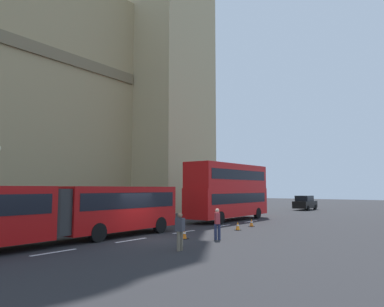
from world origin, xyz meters
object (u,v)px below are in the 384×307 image
object	(u,v)px
articulated_bus	(52,209)
pedestrian_by_kerb	(217,223)
traffic_cone_east	(251,223)
pedestrian_near_cones	(180,230)
double_decker_bus	(229,189)
traffic_cone_middle	(238,226)
sedan_lead	(305,203)
traffic_cone_west	(184,234)

from	to	relation	value
articulated_bus	pedestrian_by_kerb	distance (m)	8.64
articulated_bus	traffic_cone_east	size ratio (longest dim) A/B	28.25
pedestrian_near_cones	pedestrian_by_kerb	xyz separation A→B (m)	(3.90, 0.53, 0.00)
pedestrian_near_cones	pedestrian_by_kerb	bearing A→B (deg)	7.71
articulated_bus	pedestrian_by_kerb	bearing A→B (deg)	-40.78
articulated_bus	double_decker_bus	bearing A→B (deg)	0.01
articulated_bus	traffic_cone_middle	size ratio (longest dim) A/B	28.25
double_decker_bus	traffic_cone_middle	distance (m)	7.77
sedan_lead	traffic_cone_middle	xyz separation A→B (m)	(-24.92, -4.22, -0.63)
traffic_cone_west	traffic_cone_east	xyz separation A→B (m)	(7.96, 0.01, 0.00)
sedan_lead	pedestrian_near_cones	distance (m)	33.91
articulated_bus	pedestrian_near_cones	distance (m)	6.73
articulated_bus	traffic_cone_east	world-z (taller)	articulated_bus
articulated_bus	traffic_cone_middle	distance (m)	11.94
double_decker_bus	traffic_cone_middle	bearing A→B (deg)	-144.34
articulated_bus	pedestrian_near_cones	bearing A→B (deg)	-67.01
traffic_cone_middle	traffic_cone_east	xyz separation A→B (m)	(2.57, 0.32, 0.00)
pedestrian_near_cones	sedan_lead	bearing A→B (deg)	10.30
traffic_cone_west	traffic_cone_middle	distance (m)	5.40
articulated_bus	traffic_cone_middle	xyz separation A→B (m)	(11.05, -4.30, -1.46)
articulated_bus	traffic_cone_east	distance (m)	14.26
double_decker_bus	traffic_cone_middle	world-z (taller)	double_decker_bus
double_decker_bus	traffic_cone_east	bearing A→B (deg)	-130.66
double_decker_bus	traffic_cone_middle	xyz separation A→B (m)	(-6.00, -4.30, -2.43)
articulated_bus	sedan_lead	world-z (taller)	articulated_bus
traffic_cone_east	articulated_bus	bearing A→B (deg)	163.69
traffic_cone_west	traffic_cone_east	distance (m)	7.96
traffic_cone_west	traffic_cone_middle	world-z (taller)	same
sedan_lead	traffic_cone_east	bearing A→B (deg)	-170.09
articulated_bus	sedan_lead	distance (m)	35.98
traffic_cone_east	pedestrian_near_cones	bearing A→B (deg)	-168.90
articulated_bus	traffic_cone_west	xyz separation A→B (m)	(5.66, -3.99, -1.46)
pedestrian_by_kerb	sedan_lead	bearing A→B (deg)	10.64
sedan_lead	traffic_cone_middle	world-z (taller)	sedan_lead
traffic_cone_west	traffic_cone_middle	bearing A→B (deg)	-3.25
traffic_cone_middle	traffic_cone_east	distance (m)	2.59
traffic_cone_east	pedestrian_near_cones	world-z (taller)	pedestrian_near_cones
double_decker_bus	sedan_lead	size ratio (longest dim) A/B	2.30
articulated_bus	traffic_cone_west	distance (m)	7.08
traffic_cone_west	pedestrian_near_cones	world-z (taller)	pedestrian_near_cones
sedan_lead	traffic_cone_east	world-z (taller)	sedan_lead
articulated_bus	pedestrian_by_kerb	size ratio (longest dim) A/B	9.69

